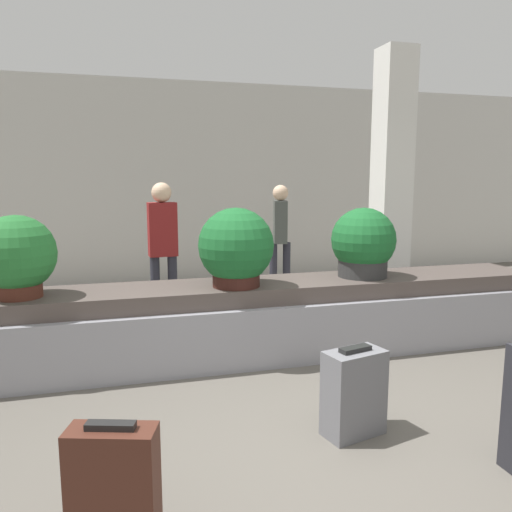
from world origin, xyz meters
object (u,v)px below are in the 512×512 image
at_px(potted_plant_1, 236,249).
at_px(potted_plant_0, 17,256).
at_px(traveler_1, 280,231).
at_px(suitcase_3, 354,392).
at_px(pillar, 391,183).
at_px(potted_plant_2, 363,244).
at_px(suitcase_2, 114,490).
at_px(traveler_0, 163,240).

bearing_deg(potted_plant_1, potted_plant_0, 178.31).
xyz_separation_m(potted_plant_0, traveler_1, (3.01, 2.37, -0.11)).
bearing_deg(suitcase_3, traveler_1, 64.84).
xyz_separation_m(suitcase_3, traveler_1, (0.78, 3.93, 0.64)).
bearing_deg(potted_plant_1, pillar, 28.86).
bearing_deg(pillar, potted_plant_2, -129.93).
bearing_deg(potted_plant_1, potted_plant_2, 4.99).
distance_m(potted_plant_0, potted_plant_1, 1.80).
height_order(suitcase_2, potted_plant_2, potted_plant_2).
relative_size(traveler_0, traveler_1, 1.03).
bearing_deg(traveler_0, suitcase_3, 103.22).
bearing_deg(potted_plant_2, potted_plant_1, -175.01).
height_order(potted_plant_2, traveler_1, traveler_1).
bearing_deg(suitcase_2, traveler_0, 98.75).
height_order(pillar, traveler_1, pillar).
distance_m(pillar, traveler_1, 1.72).
height_order(potted_plant_0, traveler_0, traveler_0).
relative_size(pillar, suitcase_2, 5.20).
bearing_deg(suitcase_2, pillar, 63.11).
bearing_deg(pillar, suitcase_2, -134.15).
xyz_separation_m(suitcase_2, traveler_0, (0.55, 3.66, 0.66)).
relative_size(suitcase_2, suitcase_3, 1.04).
bearing_deg(traveler_0, pillar, 170.76).
height_order(suitcase_2, traveler_1, traveler_1).
bearing_deg(traveler_0, traveler_1, -155.66).
relative_size(suitcase_2, traveler_1, 0.39).
relative_size(suitcase_3, potted_plant_0, 0.88).
height_order(pillar, potted_plant_2, pillar).
bearing_deg(potted_plant_2, traveler_0, 143.31).
xyz_separation_m(suitcase_2, suitcase_3, (1.50, 0.67, -0.01)).
xyz_separation_m(suitcase_2, potted_plant_1, (1.07, 2.18, 0.74)).
relative_size(suitcase_3, potted_plant_1, 0.84).
height_order(pillar, potted_plant_0, pillar).
relative_size(pillar, potted_plant_2, 4.69).
distance_m(suitcase_2, potted_plant_2, 3.38).
distance_m(pillar, potted_plant_0, 4.27).
height_order(potted_plant_0, traveler_1, traveler_1).
distance_m(suitcase_2, potted_plant_0, 2.46).
xyz_separation_m(potted_plant_0, potted_plant_2, (3.11, 0.06, -0.01)).
height_order(pillar, potted_plant_1, pillar).
height_order(suitcase_3, potted_plant_2, potted_plant_2).
bearing_deg(suitcase_2, potted_plant_0, 125.51).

